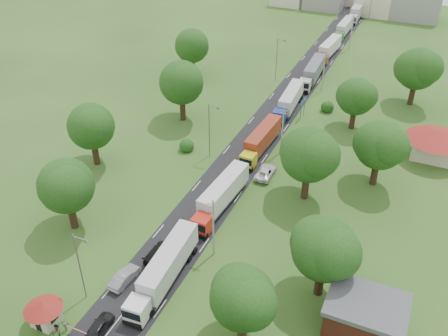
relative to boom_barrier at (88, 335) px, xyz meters
The scene contains 40 objects.
ground 25.05m from the boom_barrier, 86.89° to the left, with size 260.00×260.00×0.00m, color #2B501A.
road 45.03m from the boom_barrier, 88.27° to the left, with size 8.00×200.00×0.04m, color black.
boom_barrier is the anchor object (origin of this frame).
guard_booth 5.98m from the boom_barrier, behind, with size 4.40×4.40×3.45m.
info_sign 60.39m from the boom_barrier, 83.76° to the left, with size 0.12×3.10×4.10m.
pole_1 19.63m from the boom_barrier, 69.14° to the left, with size 1.60×0.24×9.00m.
pole_2 46.66m from the boom_barrier, 81.52° to the left, with size 1.60×0.24×9.00m.
pole_3 74.41m from the boom_barrier, 84.71° to the left, with size 1.60×0.24×9.00m.
pole_4 102.30m from the boom_barrier, 86.15° to the left, with size 1.60×0.24×9.00m.
pole_5 130.24m from the boom_barrier, 86.98° to the left, with size 1.60×0.24×9.00m.
lamp_0 7.91m from the boom_barrier, 128.59° to the left, with size 2.03×0.22×10.00m.
lamp_1 40.47m from the boom_barrier, 95.70° to the left, with size 2.03×0.22×10.00m.
lamp_2 75.25m from the boom_barrier, 93.05° to the left, with size 2.03×0.22×10.00m.
tree_2 17.86m from the boom_barrier, 24.96° to the left, with size 8.00×8.00×10.10m.
tree_3 28.11m from the boom_barrier, 38.79° to the left, with size 8.80×8.80×11.07m.
tree_4 38.62m from the boom_barrier, 67.81° to the left, with size 9.60×9.60×12.05m.
tree_5 49.47m from the boom_barrier, 61.59° to the left, with size 8.80×8.80×11.07m.
tree_6 62.58m from the boom_barrier, 74.79° to the left, with size 8.00×8.00×10.10m.
tree_7 79.63m from the boom_barrier, 71.37° to the left, with size 9.60×9.60×12.05m.
tree_10 21.36m from the boom_barrier, 132.02° to the left, with size 8.80×8.80×11.07m.
tree_11 37.10m from the boom_barrier, 124.41° to the left, with size 8.80×8.80×11.07m.
tree_12 52.73m from the boom_barrier, 106.28° to the left, with size 9.60×9.60×12.05m.
tree_13 73.99m from the boom_barrier, 107.90° to the left, with size 8.80×8.80×11.07m.
house_brick 30.34m from the boom_barrier, 25.42° to the left, with size 8.60×6.60×5.20m.
house_cream 63.37m from the boom_barrier, 60.31° to the left, with size 10.08×10.08×5.80m.
distant_town 135.04m from the boom_barrier, 89.13° to the left, with size 52.00×8.00×8.00m.
truck_0 11.72m from the boom_barrier, 72.68° to the left, with size 3.29×15.20×4.20m.
truck_1 27.82m from the boom_barrier, 82.54° to the left, with size 3.32×14.99×4.14m.
truck_2 45.43m from the boom_barrier, 85.74° to the left, with size 2.96×14.37×3.97m.
truck_3 62.35m from the boom_barrier, 87.10° to the left, with size 3.20×14.58×4.03m.
truck_4 78.49m from the boom_barrier, 87.41° to the left, with size 3.12×14.92×4.12m.
truck_5 94.63m from the boom_barrier, 88.06° to the left, with size 3.18×14.14×3.90m.
truck_6 112.53m from the boom_barrier, 88.46° to the left, with size 2.57×13.61×3.77m.
truck_7 129.25m from the boom_barrier, 88.54° to the left, with size 2.62×14.88×4.13m.
car_lane_front 1.55m from the boom_barrier, 76.59° to the left, with size 1.78×4.42×1.51m, color black.
car_lane_mid 9.06m from the boom_barrier, 97.62° to the left, with size 1.69×4.83×1.59m, color gray.
car_lane_rear 14.60m from the boom_barrier, 88.60° to the left, with size 2.10×5.16×1.50m, color black.
car_verge_near 38.70m from the boom_barrier, 79.79° to the left, with size 2.52×5.47×1.52m, color white.
car_verge_far 53.15m from the boom_barrier, 79.86° to the left, with size 1.82×4.53×1.54m, color #4E5155.
pedestrian_booth 3.59m from the boom_barrier, 163.80° to the right, with size 0.91×0.71×1.87m, color gray.
Camera 1 is at (26.63, -51.24, 46.54)m, focal length 40.00 mm.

